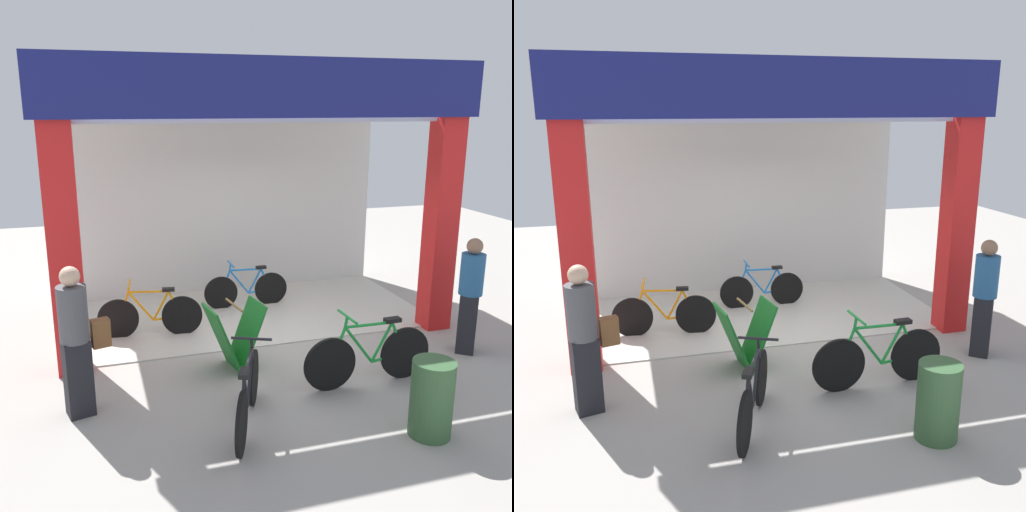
% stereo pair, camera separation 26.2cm
% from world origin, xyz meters
% --- Properties ---
extents(ground_plane, '(19.36, 19.36, 0.00)m').
position_xyz_m(ground_plane, '(0.00, 0.00, 0.00)').
color(ground_plane, '#9E9991').
rests_on(ground_plane, ground).
extents(shop_facade, '(5.88, 3.05, 3.89)m').
position_xyz_m(shop_facade, '(0.00, 1.45, 2.09)').
color(shop_facade, beige).
rests_on(shop_facade, ground).
extents(bicycle_inside_0, '(1.51, 0.42, 0.84)m').
position_xyz_m(bicycle_inside_0, '(-1.57, 0.84, 0.33)').
color(bicycle_inside_0, black).
rests_on(bicycle_inside_0, ground).
extents(bicycle_inside_1, '(1.43, 0.39, 0.79)m').
position_xyz_m(bicycle_inside_1, '(0.13, 1.67, 0.32)').
color(bicycle_inside_1, black).
rests_on(bicycle_inside_1, ground).
extents(bicycle_parked_0, '(1.69, 0.46, 0.93)m').
position_xyz_m(bicycle_parked_0, '(0.80, -1.41, 0.37)').
color(bicycle_parked_0, black).
rests_on(bicycle_parked_0, ground).
extents(bicycle_parked_1, '(0.68, 1.50, 0.89)m').
position_xyz_m(bicycle_parked_1, '(-0.87, -1.91, 0.36)').
color(bicycle_parked_1, black).
rests_on(bicycle_parked_1, ground).
extents(sandwich_board_sign, '(0.77, 0.62, 0.89)m').
position_xyz_m(sandwich_board_sign, '(-0.65, -0.52, 0.44)').
color(sandwich_board_sign, '#197226').
rests_on(sandwich_board_sign, ground).
extents(pedestrian_0, '(0.57, 0.62, 1.61)m').
position_xyz_m(pedestrian_0, '(2.55, -0.92, 0.83)').
color(pedestrian_0, black).
rests_on(pedestrian_0, ground).
extents(pedestrian_1, '(0.57, 0.38, 1.70)m').
position_xyz_m(pedestrian_1, '(-2.56, -1.13, 0.87)').
color(pedestrian_1, black).
rests_on(pedestrian_1, ground).
extents(trash_bin, '(0.44, 0.44, 0.82)m').
position_xyz_m(trash_bin, '(0.88, -2.60, 0.41)').
color(trash_bin, '#335933').
rests_on(trash_bin, ground).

